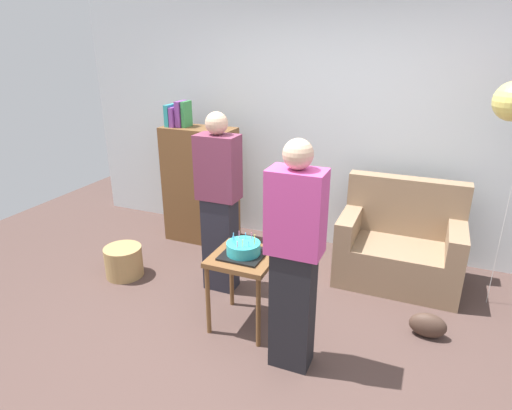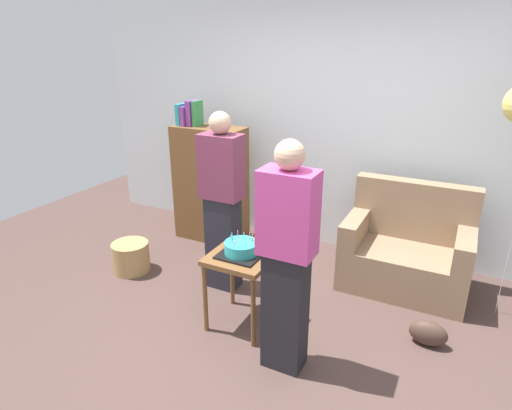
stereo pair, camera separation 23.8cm
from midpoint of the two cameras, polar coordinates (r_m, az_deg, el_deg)
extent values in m
plane|color=#4C3833|center=(3.42, -1.91, -18.47)|extent=(8.00, 8.00, 0.00)
cube|color=silver|center=(4.66, 8.53, 10.56)|extent=(6.00, 0.10, 2.70)
cube|color=#8C7054|center=(4.30, 16.59, -7.31)|extent=(1.10, 0.70, 0.40)
cube|color=#8C7054|center=(4.35, 17.66, -0.13)|extent=(1.10, 0.16, 0.56)
cube|color=#8C7054|center=(4.22, 10.71, -2.49)|extent=(0.16, 0.70, 0.24)
cube|color=#8C7054|center=(4.16, 23.47, -4.31)|extent=(0.16, 0.70, 0.24)
cube|color=brown|center=(4.88, -8.69, 2.52)|extent=(0.80, 0.36, 1.30)
cube|color=teal|center=(4.87, -12.43, 11.52)|extent=(0.05, 0.24, 0.23)
cube|color=#7F3D93|center=(4.84, -11.83, 11.37)|extent=(0.05, 0.25, 0.21)
cube|color=#7F3D93|center=(4.80, -11.21, 11.71)|extent=(0.06, 0.20, 0.27)
cube|color=#38934C|center=(4.76, -10.59, 11.69)|extent=(0.04, 0.17, 0.27)
cube|color=brown|center=(3.35, -3.71, -6.95)|extent=(0.48, 0.48, 0.04)
cylinder|color=brown|center=(3.44, -8.37, -12.38)|extent=(0.04, 0.04, 0.59)
cylinder|color=brown|center=(3.28, -1.84, -14.06)|extent=(0.04, 0.04, 0.59)
cylinder|color=brown|center=(3.75, -5.09, -9.20)|extent=(0.04, 0.04, 0.59)
cylinder|color=brown|center=(3.60, 0.96, -10.52)|extent=(0.04, 0.04, 0.59)
cube|color=black|center=(3.34, -3.72, -6.53)|extent=(0.32, 0.32, 0.02)
cylinder|color=#2DB2B7|center=(3.32, -3.74, -5.72)|extent=(0.26, 0.26, 0.09)
cylinder|color=#F2CC4C|center=(3.25, -2.29, -4.81)|extent=(0.01, 0.01, 0.06)
cylinder|color=#F2CC4C|center=(3.29, -2.26, -4.43)|extent=(0.01, 0.01, 0.06)
cylinder|color=#EA668C|center=(3.34, -2.67, -4.12)|extent=(0.01, 0.01, 0.06)
cylinder|color=#66B2E5|center=(3.35, -3.43, -4.10)|extent=(0.01, 0.01, 0.05)
cylinder|color=#EA668C|center=(3.36, -4.29, -3.94)|extent=(0.01, 0.01, 0.06)
cylinder|color=#66B2E5|center=(3.34, -5.04, -4.17)|extent=(0.01, 0.01, 0.06)
cylinder|color=#66B2E5|center=(3.30, -5.14, -4.51)|extent=(0.01, 0.01, 0.05)
cylinder|color=#66B2E5|center=(3.26, -4.90, -4.72)|extent=(0.01, 0.01, 0.06)
cylinder|color=#EA668C|center=(3.22, -4.62, -5.23)|extent=(0.01, 0.01, 0.05)
cylinder|color=#F2CC4C|center=(3.22, -3.88, -5.09)|extent=(0.01, 0.01, 0.06)
cylinder|color=#66B2E5|center=(3.23, -3.10, -5.15)|extent=(0.01, 0.01, 0.05)
cube|color=#23232D|center=(3.96, -6.44, -5.16)|extent=(0.28, 0.20, 0.88)
cube|color=#75334C|center=(3.70, -6.89, 4.91)|extent=(0.36, 0.22, 0.56)
sphere|color=#D1A889|center=(3.61, -7.14, 10.64)|extent=(0.19, 0.19, 0.19)
cube|color=black|center=(3.05, 2.55, -13.66)|extent=(0.28, 0.20, 0.88)
cube|color=#C6428E|center=(2.71, 2.79, -1.02)|extent=(0.36, 0.22, 0.56)
sphere|color=#D1A889|center=(2.59, 2.94, 6.69)|extent=(0.19, 0.19, 0.19)
cylinder|color=#A88451|center=(4.47, -18.51, -7.10)|extent=(0.36, 0.36, 0.30)
ellipsoid|color=#473328|center=(3.68, 19.95, -14.72)|extent=(0.28, 0.14, 0.20)
cylinder|color=silver|center=(4.00, 28.73, -0.54)|extent=(0.00, 0.00, 1.77)
camera|label=1|loc=(0.12, -92.00, -0.77)|focal=30.34mm
camera|label=2|loc=(0.12, 88.00, 0.77)|focal=30.34mm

